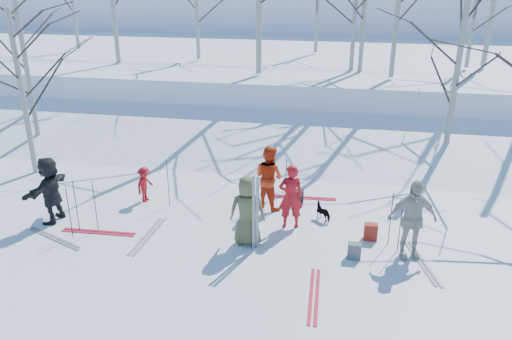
% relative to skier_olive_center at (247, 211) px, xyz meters
% --- Properties ---
extents(ground, '(120.00, 120.00, 0.00)m').
position_rel_skier_olive_center_xyz_m(ground, '(-0.08, -0.01, -0.86)').
color(ground, white).
rests_on(ground, ground).
extents(snow_ramp, '(70.00, 9.49, 4.12)m').
position_rel_skier_olive_center_xyz_m(snow_ramp, '(-0.08, 6.99, -0.71)').
color(snow_ramp, white).
rests_on(snow_ramp, ground).
extents(snow_plateau, '(70.00, 18.00, 2.20)m').
position_rel_skier_olive_center_xyz_m(snow_plateau, '(-0.08, 16.99, 0.14)').
color(snow_plateau, white).
rests_on(snow_plateau, ground).
extents(far_hill, '(90.00, 30.00, 6.00)m').
position_rel_skier_olive_center_xyz_m(far_hill, '(-0.08, 37.99, 1.14)').
color(far_hill, white).
rests_on(far_hill, ground).
extents(skier_olive_center, '(0.92, 0.68, 1.73)m').
position_rel_skier_olive_center_xyz_m(skier_olive_center, '(0.00, 0.00, 0.00)').
color(skier_olive_center, '#4F5231').
rests_on(skier_olive_center, ground).
extents(skier_red_north, '(0.70, 0.55, 1.70)m').
position_rel_skier_olive_center_xyz_m(skier_red_north, '(0.90, 1.02, -0.02)').
color(skier_red_north, '#AC1017').
rests_on(skier_red_north, ground).
extents(skier_redor_behind, '(1.08, 1.02, 1.77)m').
position_rel_skier_olive_center_xyz_m(skier_redor_behind, '(0.17, 2.06, 0.02)').
color(skier_redor_behind, red).
rests_on(skier_redor_behind, ground).
extents(skier_red_seated, '(0.50, 0.72, 1.03)m').
position_rel_skier_olive_center_xyz_m(skier_red_seated, '(-3.32, 1.76, -0.35)').
color(skier_red_seated, '#AC1017').
rests_on(skier_red_seated, ground).
extents(skier_cream_east, '(1.18, 0.68, 1.89)m').
position_rel_skier_olive_center_xyz_m(skier_cream_east, '(3.73, 0.12, 0.08)').
color(skier_cream_east, beige).
rests_on(skier_cream_east, ground).
extents(skier_grey_west, '(0.63, 1.67, 1.77)m').
position_rel_skier_olive_center_xyz_m(skier_grey_west, '(-5.20, 0.19, 0.02)').
color(skier_grey_west, black).
rests_on(skier_grey_west, ground).
extents(dog, '(0.57, 0.52, 0.45)m').
position_rel_skier_olive_center_xyz_m(dog, '(1.71, 1.56, -0.64)').
color(dog, black).
rests_on(dog, ground).
extents(upright_ski_left, '(0.11, 0.17, 1.90)m').
position_rel_skier_olive_center_xyz_m(upright_ski_left, '(0.20, -0.28, 0.09)').
color(upright_ski_left, silver).
rests_on(upright_ski_left, ground).
extents(upright_ski_right, '(0.13, 0.23, 1.89)m').
position_rel_skier_olive_center_xyz_m(upright_ski_right, '(0.29, -0.27, 0.09)').
color(upright_ski_right, silver).
rests_on(upright_ski_right, ground).
extents(ski_pair_a, '(1.17, 2.00, 0.02)m').
position_rel_skier_olive_center_xyz_m(ski_pair_a, '(4.03, -0.12, -0.85)').
color(ski_pair_a, silver).
rests_on(ski_pair_a, ground).
extents(ski_pair_b, '(0.34, 1.92, 0.02)m').
position_rel_skier_olive_center_xyz_m(ski_pair_b, '(1.75, -1.80, -0.85)').
color(ski_pair_b, red).
rests_on(ski_pair_b, ground).
extents(ski_pair_c, '(0.37, 1.92, 0.02)m').
position_rel_skier_olive_center_xyz_m(ski_pair_c, '(-2.48, -0.16, -0.85)').
color(ski_pair_c, silver).
rests_on(ski_pair_c, ground).
extents(ski_pair_d, '(1.56, 2.04, 0.02)m').
position_rel_skier_olive_center_xyz_m(ski_pair_d, '(-4.71, -0.68, -0.85)').
color(ski_pair_d, silver).
rests_on(ski_pair_d, ground).
extents(ski_pair_e, '(0.39, 1.92, 0.02)m').
position_rel_skier_olive_center_xyz_m(ski_pair_e, '(1.04, 2.79, -0.85)').
color(ski_pair_e, red).
rests_on(ski_pair_e, ground).
extents(ski_pair_f, '(0.37, 1.92, 0.02)m').
position_rel_skier_olive_center_xyz_m(ski_pair_f, '(-3.77, -0.21, -0.85)').
color(ski_pair_f, red).
rests_on(ski_pair_f, ground).
extents(ski_pole_a, '(0.02, 0.02, 1.34)m').
position_rel_skier_olive_center_xyz_m(ski_pole_a, '(-2.56, 1.62, -0.19)').
color(ski_pole_a, black).
rests_on(ski_pole_a, ground).
extents(ski_pole_b, '(0.02, 0.02, 1.34)m').
position_rel_skier_olive_center_xyz_m(ski_pole_b, '(0.61, 2.29, -0.19)').
color(ski_pole_b, black).
rests_on(ski_pole_b, ground).
extents(ski_pole_c, '(0.02, 0.02, 1.34)m').
position_rel_skier_olive_center_xyz_m(ski_pole_c, '(-3.84, -0.09, -0.19)').
color(ski_pole_c, black).
rests_on(ski_pole_c, ground).
extents(ski_pole_d, '(0.02, 0.02, 1.34)m').
position_rel_skier_olive_center_xyz_m(ski_pole_d, '(-4.30, -0.18, -0.19)').
color(ski_pole_d, black).
rests_on(ski_pole_d, ground).
extents(ski_pole_e, '(0.02, 0.02, 1.34)m').
position_rel_skier_olive_center_xyz_m(ski_pole_e, '(-4.27, -0.55, -0.19)').
color(ski_pole_e, black).
rests_on(ski_pole_e, ground).
extents(ski_pole_f, '(0.02, 0.02, 1.34)m').
position_rel_skier_olive_center_xyz_m(ski_pole_f, '(3.52, 0.29, -0.19)').
color(ski_pole_f, black).
rests_on(ski_pole_f, ground).
extents(ski_pole_g, '(0.02, 0.02, 1.34)m').
position_rel_skier_olive_center_xyz_m(ski_pole_g, '(3.32, 0.57, -0.19)').
color(ski_pole_g, black).
rests_on(ski_pole_g, ground).
extents(backpack_red, '(0.32, 0.22, 0.42)m').
position_rel_skier_olive_center_xyz_m(backpack_red, '(2.91, 0.72, -0.65)').
color(backpack_red, maroon).
rests_on(backpack_red, ground).
extents(backpack_grey, '(0.30, 0.20, 0.38)m').
position_rel_skier_olive_center_xyz_m(backpack_grey, '(2.52, -0.22, -0.67)').
color(backpack_grey, '#4F5255').
rests_on(backpack_grey, ground).
extents(backpack_dark, '(0.34, 0.24, 0.40)m').
position_rel_skier_olive_center_xyz_m(backpack_dark, '(0.93, 2.42, -0.66)').
color(backpack_dark, black).
rests_on(backpack_dark, ground).
extents(birch_plateau_a, '(3.59, 3.59, 4.27)m').
position_rel_skier_olive_center_xyz_m(birch_plateau_a, '(7.02, 12.64, 3.47)').
color(birch_plateau_a, silver).
rests_on(birch_plateau_a, snow_plateau).
extents(birch_plateau_d, '(3.85, 3.85, 4.65)m').
position_rel_skier_olive_center_xyz_m(birch_plateau_d, '(-4.99, 12.68, 3.66)').
color(birch_plateau_d, silver).
rests_on(birch_plateau_d, snow_plateau).
extents(birch_plateau_k, '(4.27, 4.27, 5.25)m').
position_rel_skier_olive_center_xyz_m(birch_plateau_k, '(2.14, 11.29, 3.96)').
color(birch_plateau_k, silver).
rests_on(birch_plateau_k, snow_plateau).
extents(birch_edge_a, '(4.18, 4.18, 5.12)m').
position_rel_skier_olive_center_xyz_m(birch_edge_a, '(-7.68, 3.12, 1.70)').
color(birch_edge_a, silver).
rests_on(birch_edge_a, ground).
extents(birch_edge_d, '(4.50, 4.50, 5.56)m').
position_rel_skier_olive_center_xyz_m(birch_edge_d, '(-9.09, 5.53, 1.92)').
color(birch_edge_d, silver).
rests_on(birch_edge_d, ground).
extents(birch_edge_e, '(4.51, 4.51, 5.59)m').
position_rel_skier_olive_center_xyz_m(birch_edge_e, '(5.46, 6.47, 1.93)').
color(birch_edge_e, silver).
rests_on(birch_edge_e, ground).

